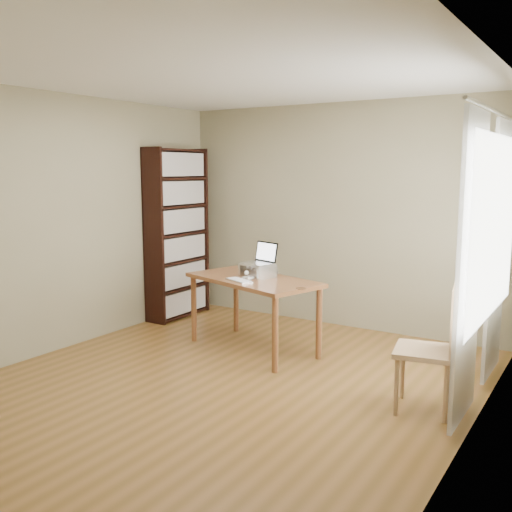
# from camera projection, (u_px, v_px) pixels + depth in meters

# --- Properties ---
(room) EXTENTS (4.04, 4.54, 2.64)m
(room) POSITION_uv_depth(u_px,v_px,m) (229.00, 235.00, 4.77)
(room) COLOR brown
(room) RESTS_ON ground
(bookshelf) EXTENTS (0.30, 0.90, 2.10)m
(bookshelf) POSITION_uv_depth(u_px,v_px,m) (177.00, 234.00, 7.08)
(bookshelf) COLOR black
(bookshelf) RESTS_ON ground
(curtains) EXTENTS (0.03, 1.90, 2.25)m
(curtains) POSITION_uv_depth(u_px,v_px,m) (485.00, 256.00, 4.45)
(curtains) COLOR silver
(curtains) RESTS_ON ground
(desk) EXTENTS (1.55, 1.08, 0.75)m
(desk) POSITION_uv_depth(u_px,v_px,m) (253.00, 287.00, 5.80)
(desk) COLOR brown
(desk) RESTS_ON ground
(laptop_stand) EXTENTS (0.32, 0.25, 0.13)m
(laptop_stand) POSITION_uv_depth(u_px,v_px,m) (257.00, 269.00, 5.84)
(laptop_stand) COLOR silver
(laptop_stand) RESTS_ON desk
(laptop) EXTENTS (0.36, 0.34, 0.22)m
(laptop) POSITION_uv_depth(u_px,v_px,m) (260.00, 258.00, 5.87)
(laptop) COLOR silver
(laptop) RESTS_ON laptop_stand
(keyboard) EXTENTS (0.33, 0.24, 0.02)m
(keyboard) POSITION_uv_depth(u_px,v_px,m) (239.00, 280.00, 5.61)
(keyboard) COLOR silver
(keyboard) RESTS_ON desk
(coaster) EXTENTS (0.10, 0.10, 0.01)m
(coaster) POSITION_uv_depth(u_px,v_px,m) (301.00, 288.00, 5.26)
(coaster) COLOR #55381D
(coaster) RESTS_ON desk
(cat) EXTENTS (0.24, 0.48, 0.15)m
(cat) POSITION_uv_depth(u_px,v_px,m) (260.00, 270.00, 5.86)
(cat) COLOR #423D34
(cat) RESTS_ON desk
(chair) EXTENTS (0.51, 0.51, 0.99)m
(chair) POSITION_uv_depth(u_px,v_px,m) (435.00, 345.00, 4.29)
(chair) COLOR #AC7B5D
(chair) RESTS_ON ground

